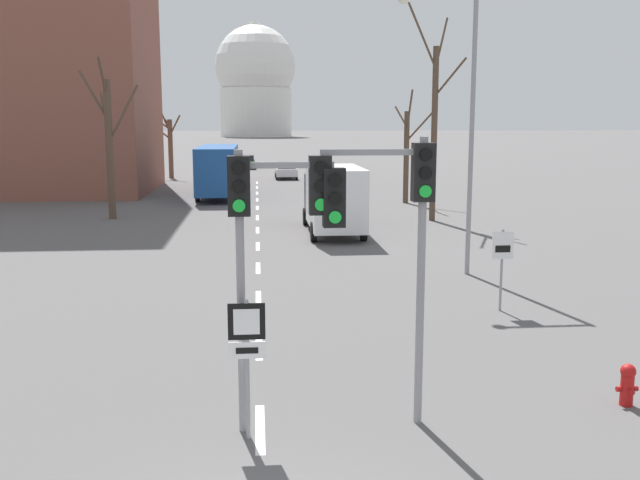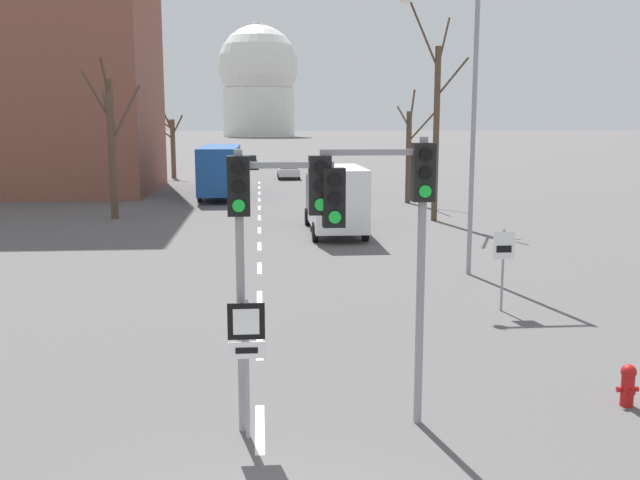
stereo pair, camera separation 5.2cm
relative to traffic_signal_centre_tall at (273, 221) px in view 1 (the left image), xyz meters
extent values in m
cube|color=silver|center=(-0.26, 0.05, -3.57)|extent=(0.16, 2.00, 0.01)
cube|color=silver|center=(-0.26, 4.55, -3.57)|extent=(0.16, 2.00, 0.01)
cube|color=silver|center=(-0.26, 9.05, -3.57)|extent=(0.16, 2.00, 0.01)
cube|color=silver|center=(-0.26, 13.55, -3.57)|extent=(0.16, 2.00, 0.01)
cube|color=silver|center=(-0.26, 18.05, -3.57)|extent=(0.16, 2.00, 0.01)
cube|color=silver|center=(-0.26, 22.55, -3.57)|extent=(0.16, 2.00, 0.01)
cube|color=silver|center=(-0.26, 27.05, -3.57)|extent=(0.16, 2.00, 0.01)
cube|color=silver|center=(-0.26, 31.55, -3.57)|extent=(0.16, 2.00, 0.01)
cube|color=silver|center=(-0.26, 36.05, -3.57)|extent=(0.16, 2.00, 0.01)
cube|color=silver|center=(-0.26, 40.55, -3.57)|extent=(0.16, 2.00, 0.01)
cube|color=silver|center=(-0.26, 45.05, -3.57)|extent=(0.16, 2.00, 0.01)
cube|color=silver|center=(-0.26, 49.55, -3.57)|extent=(0.16, 2.00, 0.01)
cylinder|color=gray|center=(-0.54, 0.01, -1.21)|extent=(0.14, 0.14, 4.73)
cube|color=black|center=(-0.54, 0.01, 0.57)|extent=(0.36, 0.28, 0.96)
cylinder|color=black|center=(-0.54, -0.16, 0.87)|extent=(0.20, 0.06, 0.20)
cylinder|color=black|center=(-0.54, -0.16, 0.57)|extent=(0.20, 0.06, 0.20)
cylinder|color=green|center=(-0.54, -0.16, 0.28)|extent=(0.20, 0.06, 0.20)
cube|color=gray|center=(0.22, 0.01, 0.90)|extent=(1.53, 0.10, 0.10)
cube|color=black|center=(0.99, 0.01, 0.37)|extent=(0.36, 0.28, 0.96)
cylinder|color=black|center=(0.99, -0.16, 0.67)|extent=(0.20, 0.06, 0.20)
cylinder|color=black|center=(0.99, -0.16, 0.37)|extent=(0.20, 0.06, 0.20)
cylinder|color=green|center=(0.99, -0.16, 0.08)|extent=(0.20, 0.06, 0.20)
cylinder|color=gray|center=(2.47, 0.08, -1.11)|extent=(0.14, 0.14, 4.92)
cube|color=black|center=(2.47, 0.08, 0.77)|extent=(0.36, 0.28, 0.96)
cylinder|color=black|center=(2.47, -0.09, 1.07)|extent=(0.20, 0.06, 0.20)
cylinder|color=black|center=(2.47, -0.09, 0.77)|extent=(0.20, 0.06, 0.20)
cylinder|color=green|center=(2.47, -0.09, 0.47)|extent=(0.20, 0.06, 0.20)
cube|color=gray|center=(1.62, 0.08, 1.10)|extent=(1.70, 0.10, 0.10)
cube|color=black|center=(0.77, 0.08, 0.57)|extent=(0.36, 0.28, 0.96)
cylinder|color=black|center=(0.77, -0.09, 0.87)|extent=(0.20, 0.06, 0.20)
cylinder|color=black|center=(0.77, -0.09, 0.57)|extent=(0.20, 0.06, 0.20)
cylinder|color=green|center=(0.77, -0.09, 0.27)|extent=(0.20, 0.06, 0.20)
cylinder|color=gray|center=(-0.45, -0.31, -2.40)|extent=(0.07, 0.07, 2.35)
cube|color=black|center=(-0.45, -0.33, -1.57)|extent=(0.60, 0.03, 0.60)
cube|color=white|center=(-0.45, -0.35, -1.57)|extent=(0.42, 0.01, 0.42)
cube|color=white|center=(-0.45, -0.33, -2.05)|extent=(0.60, 0.03, 0.28)
cube|color=black|center=(-0.45, -0.35, -2.05)|extent=(0.36, 0.01, 0.10)
cylinder|color=gray|center=(6.39, 7.17, -2.44)|extent=(0.07, 0.07, 2.26)
cube|color=white|center=(6.39, 7.15, -1.74)|extent=(0.60, 0.03, 0.76)
cube|color=black|center=(6.39, 7.13, -1.83)|extent=(0.42, 0.01, 0.19)
cylinder|color=#B21414|center=(6.47, 0.47, -3.29)|extent=(0.24, 0.24, 0.58)
sphere|color=#B21414|center=(6.47, 0.47, -2.92)|extent=(0.28, 0.28, 0.28)
cylinder|color=#B21414|center=(6.31, 0.47, -3.26)|extent=(0.08, 0.10, 0.10)
cylinder|color=#B21414|center=(6.63, 0.47, -3.26)|extent=(0.08, 0.10, 0.10)
cylinder|color=#B21414|center=(6.47, 0.31, -3.26)|extent=(0.10, 0.08, 0.10)
cylinder|color=gray|center=(6.88, 11.93, 1.04)|extent=(0.16, 0.16, 9.23)
cube|color=silver|center=(2.40, 53.76, -2.93)|extent=(1.88, 4.56, 0.68)
cube|color=#1E232D|center=(2.40, 53.54, -2.33)|extent=(1.60, 2.19, 0.53)
cylinder|color=black|center=(1.51, 55.18, -3.27)|extent=(0.18, 0.61, 0.61)
cylinder|color=black|center=(3.30, 55.18, -3.27)|extent=(0.18, 0.61, 0.61)
cylinder|color=black|center=(1.51, 52.35, -3.27)|extent=(0.18, 0.61, 0.61)
cylinder|color=black|center=(3.30, 52.35, -3.27)|extent=(0.18, 0.61, 0.61)
cube|color=#2D4C33|center=(-1.35, 68.02, -2.96)|extent=(1.84, 4.15, 0.60)
cube|color=#1E232D|center=(-1.35, 67.81, -2.37)|extent=(1.57, 1.99, 0.57)
cylinder|color=black|center=(-2.22, 69.30, -3.26)|extent=(0.18, 0.63, 0.63)
cylinder|color=black|center=(-0.48, 69.30, -3.26)|extent=(0.18, 0.63, 0.63)
cylinder|color=black|center=(-2.22, 66.73, -3.26)|extent=(0.18, 0.63, 0.63)
cylinder|color=black|center=(-0.48, 66.73, -3.26)|extent=(0.18, 0.63, 0.63)
cube|color=maroon|center=(-3.54, 48.35, -2.95)|extent=(1.84, 4.53, 0.60)
cube|color=#1E232D|center=(-3.54, 48.12, -2.38)|extent=(1.57, 2.18, 0.55)
cylinder|color=black|center=(-4.41, 49.75, -3.25)|extent=(0.18, 0.64, 0.64)
cylinder|color=black|center=(-2.67, 49.75, -3.25)|extent=(0.18, 0.64, 0.64)
cylinder|color=black|center=(-4.41, 46.94, -3.25)|extent=(0.18, 0.64, 0.64)
cylinder|color=black|center=(-2.67, 46.94, -3.25)|extent=(0.18, 0.64, 0.64)
cube|color=#19478C|center=(-2.91, 38.26, -1.59)|extent=(2.50, 10.80, 3.00)
cube|color=black|center=(-2.91, 38.26, -1.22)|extent=(2.52, 10.26, 0.90)
cylinder|color=black|center=(-4.11, 42.04, -3.09)|extent=(0.26, 0.96, 0.96)
cylinder|color=black|center=(-1.71, 42.04, -3.09)|extent=(0.26, 0.96, 0.96)
cylinder|color=black|center=(-4.11, 35.02, -3.09)|extent=(0.26, 0.96, 0.96)
cylinder|color=black|center=(-1.71, 35.02, -3.09)|extent=(0.26, 0.96, 0.96)
cube|color=#333842|center=(3.26, 24.04, -2.08)|extent=(2.20, 2.00, 2.10)
cube|color=white|center=(3.26, 20.44, -1.78)|extent=(2.30, 5.20, 2.70)
cylinder|color=black|center=(2.16, 24.04, -3.13)|extent=(0.24, 0.88, 0.88)
cylinder|color=black|center=(4.36, 24.04, -3.13)|extent=(0.24, 0.88, 0.88)
cylinder|color=black|center=(2.16, 19.01, -3.13)|extent=(0.24, 0.88, 0.88)
cylinder|color=black|center=(4.36, 19.01, -3.13)|extent=(0.24, 0.88, 0.88)
cylinder|color=brown|center=(-8.00, 27.33, 0.10)|extent=(0.39, 0.39, 7.34)
cylinder|color=brown|center=(-8.07, 26.77, 3.84)|extent=(0.26, 1.23, 1.98)
cylinder|color=brown|center=(-8.79, 27.76, 2.97)|extent=(1.66, 1.04, 2.64)
cylinder|color=brown|center=(-7.22, 27.34, 1.98)|extent=(1.70, 0.15, 3.05)
cylinder|color=brown|center=(-8.34, 28.08, 2.26)|extent=(0.72, 1.63, 1.79)
cylinder|color=brown|center=(9.23, 33.41, -0.68)|extent=(0.34, 0.34, 5.80)
cylinder|color=brown|center=(8.95, 34.03, 1.93)|extent=(0.58, 1.35, 1.31)
cylinder|color=brown|center=(10.07, 32.80, 1.44)|extent=(1.67, 1.42, 2.15)
cylinder|color=brown|center=(9.20, 32.55, 2.23)|extent=(0.18, 1.82, 2.59)
cylinder|color=brown|center=(-8.13, 55.42, -0.90)|extent=(0.43, 0.43, 5.35)
cylinder|color=brown|center=(-8.81, 55.59, 2.06)|extent=(1.48, 0.52, 1.72)
cylinder|color=brown|center=(-8.57, 55.69, 1.62)|extent=(1.02, 0.70, 2.11)
cylinder|color=brown|center=(-9.22, 54.97, 1.72)|extent=(2.22, 1.17, 1.74)
cylinder|color=brown|center=(-8.86, 55.13, 0.63)|extent=(1.54, 0.80, 1.31)
cylinder|color=brown|center=(-7.60, 55.00, 1.28)|extent=(1.15, 1.01, 1.85)
cylinder|color=brown|center=(8.92, 25.14, 0.90)|extent=(0.32, 0.32, 8.94)
cylinder|color=brown|center=(9.32, 25.62, 5.65)|extent=(0.88, 1.09, 2.54)
cylinder|color=brown|center=(9.47, 24.13, 3.83)|extent=(0.94, 2.18, 1.68)
cylinder|color=brown|center=(8.10, 24.77, 5.82)|extent=(1.73, 0.87, 3.16)
cylinder|color=silver|center=(-0.26, 235.83, 4.52)|extent=(24.29, 24.29, 16.19)
sphere|color=silver|center=(-0.26, 235.83, 20.04)|extent=(26.99, 26.99, 26.99)
cylinder|color=silver|center=(-0.26, 235.83, 32.19)|extent=(3.24, 3.24, 4.72)
cube|color=brown|center=(-17.06, 43.10, 9.62)|extent=(18.00, 14.00, 26.39)
camera|label=1|loc=(-0.25, -11.43, 1.59)|focal=40.00mm
camera|label=2|loc=(-0.20, -11.44, 1.59)|focal=40.00mm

